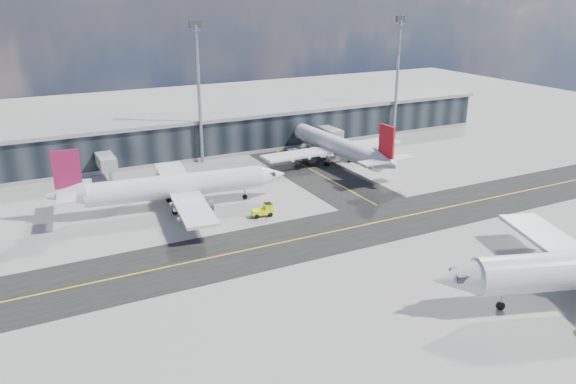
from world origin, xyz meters
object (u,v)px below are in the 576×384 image
airliner_af (173,186)px  service_van (297,152)px  baggage_tug (264,210)px  airliner_redtail (338,146)px

airliner_af → service_van: size_ratio=8.05×
baggage_tug → airliner_af: bearing=-123.8°
airliner_af → baggage_tug: (11.86, -10.09, -2.76)m
airliner_af → airliner_redtail: 39.06m
airliner_af → service_van: airliner_af is taller
airliner_af → service_van: bearing=126.8°
airliner_af → airliner_redtail: size_ratio=1.02×
airliner_redtail → service_van: airliner_redtail is taller
airliner_af → airliner_redtail: airliner_af is taller
airliner_redtail → baggage_tug: (-26.02, -19.65, -2.69)m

